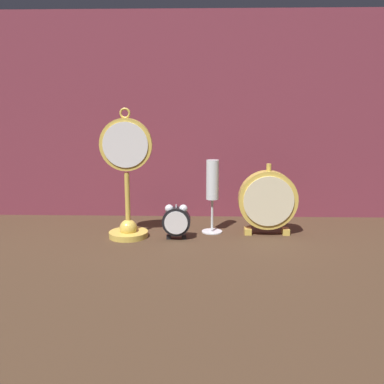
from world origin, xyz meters
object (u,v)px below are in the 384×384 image
at_px(pocket_watch_on_stand, 127,183).
at_px(champagne_flute, 212,187).
at_px(alarm_clock_twin_bell, 176,220).
at_px(mantel_clock_silver, 268,200).

xyz_separation_m(pocket_watch_on_stand, champagne_flute, (0.24, 0.06, -0.02)).
relative_size(alarm_clock_twin_bell, champagne_flute, 0.46).
relative_size(pocket_watch_on_stand, mantel_clock_silver, 1.75).
xyz_separation_m(pocket_watch_on_stand, alarm_clock_twin_bell, (0.14, -0.02, -0.10)).
relative_size(mantel_clock_silver, champagne_flute, 0.96).
bearing_deg(alarm_clock_twin_bell, pocket_watch_on_stand, 173.24).
bearing_deg(alarm_clock_twin_bell, mantel_clock_silver, 11.73).
bearing_deg(mantel_clock_silver, pocket_watch_on_stand, -174.60).
height_order(alarm_clock_twin_bell, mantel_clock_silver, mantel_clock_silver).
bearing_deg(champagne_flute, alarm_clock_twin_bell, -144.25).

